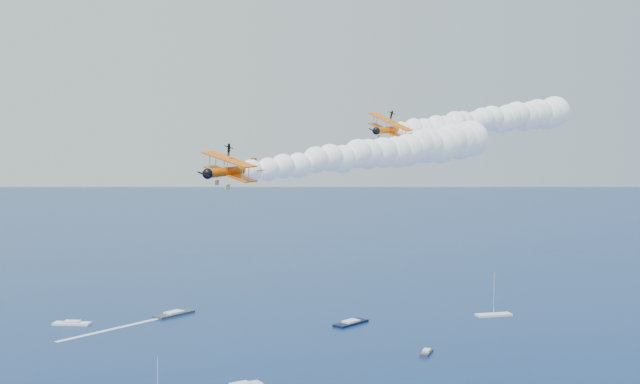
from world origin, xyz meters
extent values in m
cube|color=#313842|center=(-17.00, 181.71, 0.35)|extent=(14.65, 12.78, 0.70)
cube|color=#303540|center=(46.89, 115.12, 0.35)|extent=(5.95, 7.16, 0.70)
cube|color=silver|center=(86.69, 153.46, 0.35)|extent=(12.22, 4.05, 0.70)
cube|color=black|center=(36.82, 153.99, 0.35)|extent=(13.36, 10.93, 0.70)
cube|color=white|center=(-49.62, 175.84, 0.35)|extent=(12.40, 7.60, 0.70)
cube|color=white|center=(-37.95, 165.64, 0.03)|extent=(31.37, 24.71, 0.04)
camera|label=1|loc=(-35.29, -84.17, 58.63)|focal=44.23mm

